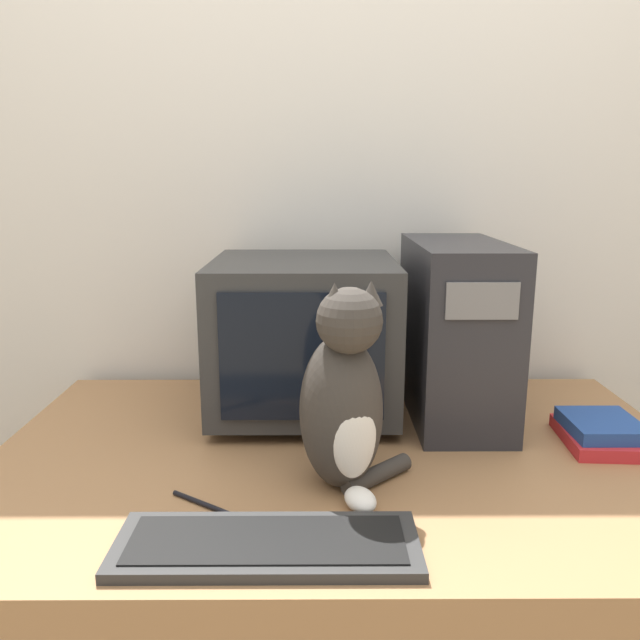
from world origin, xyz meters
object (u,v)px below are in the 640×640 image
Objects in this scene: cat at (344,400)px; pen at (206,505)px; keyboard at (267,545)px; book_stack at (601,432)px; crt_monitor at (304,335)px; computer_tower at (455,330)px.

pen is (-0.25, -0.07, -0.17)m from cat.
pen is at bearing 131.93° from keyboard.
keyboard is 0.80m from book_stack.
crt_monitor is 0.40m from cat.
cat is (0.08, -0.39, -0.02)m from crt_monitor.
keyboard is at bearing -150.36° from book_stack.
pen is at bearing -139.50° from computer_tower.
crt_monitor is 3.21× the size of pen.
crt_monitor is 1.11× the size of cat.
crt_monitor is 2.04× the size of book_stack.
keyboard reaches higher than pen.
book_stack is 1.57× the size of pen.
computer_tower is at bearing 40.50° from pen.
crt_monitor is 0.36m from computer_tower.
book_stack is at bearing 29.64° from keyboard.
cat reaches higher than crt_monitor.
cat is 0.31m from pen.
book_stack is at bearing -0.78° from cat.
computer_tower is at bearing 147.05° from book_stack.
crt_monitor is at bearing 162.86° from book_stack.
crt_monitor is at bearing 177.73° from computer_tower.
keyboard is (-0.41, -0.58, -0.20)m from computer_tower.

